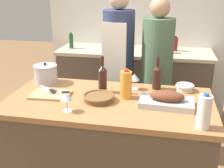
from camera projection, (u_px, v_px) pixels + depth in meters
kitchen_island at (109, 152)px, 2.23m from camera, size 1.53×0.78×0.90m
back_counter at (133, 86)px, 3.61m from camera, size 1.88×0.60×0.93m
back_wall at (138, 18)px, 3.65m from camera, size 2.38×0.10×2.55m
roasting_pan at (167, 100)px, 1.95m from camera, size 0.38×0.22×0.11m
wicker_basket at (99, 97)px, 2.05m from camera, size 0.23×0.23×0.05m
cutting_board at (50, 95)px, 2.14m from camera, size 0.31×0.21×0.02m
stock_pot at (46, 74)px, 2.39m from camera, size 0.20×0.20×0.18m
mixing_bowl at (185, 87)px, 2.23m from camera, size 0.15×0.15×0.05m
juice_jug at (126, 85)px, 2.07m from camera, size 0.09×0.09×0.22m
milk_jug at (204, 112)px, 1.64m from camera, size 0.08×0.08×0.22m
wine_bottle_green at (157, 76)px, 2.25m from camera, size 0.07×0.07×0.27m
wine_bottle_dark at (103, 78)px, 2.18m from camera, size 0.07×0.07×0.29m
wine_glass_left at (134, 78)px, 2.24m from camera, size 0.08×0.08×0.13m
wine_glass_right at (67, 97)px, 1.85m from camera, size 0.08×0.08×0.13m
knife_chef at (49, 89)px, 2.22m from camera, size 0.20×0.12×0.01m
knife_paring at (60, 92)px, 2.15m from camera, size 0.16×0.06×0.01m
knife_bread at (49, 92)px, 2.16m from camera, size 0.14×0.07×0.01m
stand_mixer at (150, 42)px, 3.32m from camera, size 0.18×0.14×0.31m
condiment_bottle_tall at (71, 41)px, 3.52m from camera, size 0.05×0.05×0.20m
condiment_bottle_short at (175, 44)px, 3.40m from camera, size 0.06×0.06×0.18m
person_cook_aproned at (118, 65)px, 2.84m from camera, size 0.31×0.33×1.67m
person_cook_guest at (156, 72)px, 2.73m from camera, size 0.30×0.30×1.60m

